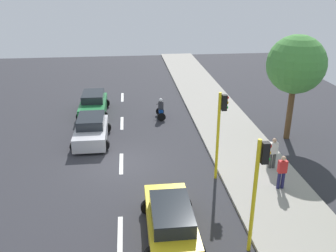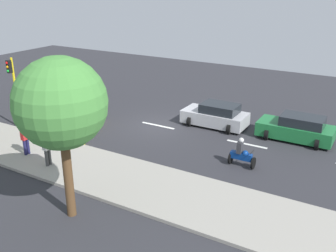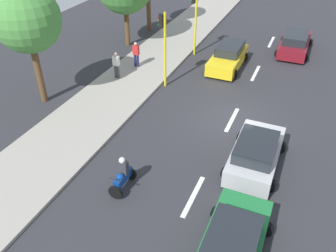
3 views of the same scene
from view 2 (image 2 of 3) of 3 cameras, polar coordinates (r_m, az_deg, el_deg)
ground_plane at (r=25.09m, az=-1.48°, el=-0.04°), size 40.00×60.00×0.10m
sidewalk at (r=19.93m, az=-12.15°, el=-5.93°), size 4.00×60.00×0.15m
lane_stripe_far_north at (r=32.69m, az=-19.75°, el=3.84°), size 0.20×2.40×0.01m
lane_stripe_north at (r=28.50m, az=-11.82°, el=2.23°), size 0.20×2.40×0.01m
lane_stripe_mid at (r=25.07m, az=-1.49°, el=0.08°), size 0.20×2.40×0.01m
lane_stripe_south at (r=22.72m, az=11.53°, el=-2.63°), size 0.20×2.40×0.01m
car_yellow_cab at (r=27.08m, az=-15.00°, el=2.54°), size 2.20×4.37×1.52m
car_maroon at (r=32.60m, az=-15.81°, el=5.53°), size 2.31×4.59×1.52m
car_silver at (r=24.95m, az=7.07°, el=1.54°), size 2.29×4.10×1.52m
car_green at (r=23.83m, az=18.46°, el=-0.36°), size 2.25×4.30×1.52m
motorcycle at (r=19.85m, az=10.80°, el=-4.12°), size 0.60×1.30×1.53m
pedestrian_near_signal at (r=21.68m, az=-20.30°, el=-1.71°), size 0.40×0.24×1.69m
pedestrian_by_tree at (r=20.06m, az=-17.41°, el=-3.17°), size 0.40×0.24×1.69m
traffic_light_corner at (r=25.51m, az=-21.83°, el=5.83°), size 0.49×0.24×4.50m
traffic_light_midblock at (r=21.70m, az=-13.04°, el=4.34°), size 0.49×0.24×4.50m
street_tree_north at (r=14.50m, az=-15.54°, el=3.13°), size 3.44×3.44×6.43m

